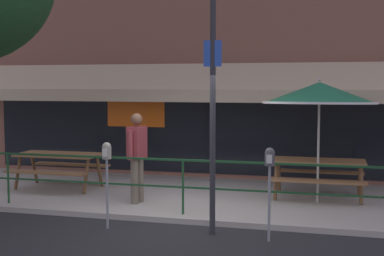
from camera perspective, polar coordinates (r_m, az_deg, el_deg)
name	(u,v)px	position (r m, az deg, el deg)	size (l,w,h in m)	color
ground_plane	(178,224)	(9.17, -1.48, -10.22)	(120.00, 120.00, 0.00)	#232326
patio_deck	(205,197)	(11.04, 1.44, -7.38)	(15.00, 4.00, 0.10)	#ADA89E
restaurant_building	(227,19)	(13.06, 3.77, 11.51)	(15.00, 1.60, 7.88)	brown
patio_railing	(183,174)	(9.28, -0.97, -4.98)	(13.84, 0.04, 0.97)	#194723
picnic_table_left	(59,161)	(11.92, -14.03, -3.41)	(1.80, 1.42, 0.76)	brown
picnic_table_centre	(318,168)	(10.87, 13.33, -4.17)	(1.80, 1.42, 0.76)	brown
patio_umbrella_centre	(319,94)	(10.37, 13.43, 3.58)	(2.14, 2.14, 2.38)	#B7B2A8
pedestrian_walking	(137,153)	(10.19, -5.90, -2.66)	(0.30, 0.61, 1.71)	#665B4C
parking_meter_near	(107,159)	(8.78, -9.08, -3.29)	(0.15, 0.16, 1.42)	gray
parking_meter_far	(270,166)	(8.04, 8.29, -4.02)	(0.15, 0.16, 1.42)	gray
street_sign_pole	(213,106)	(8.26, 2.22, 2.34)	(0.28, 0.09, 3.93)	#2D2D33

